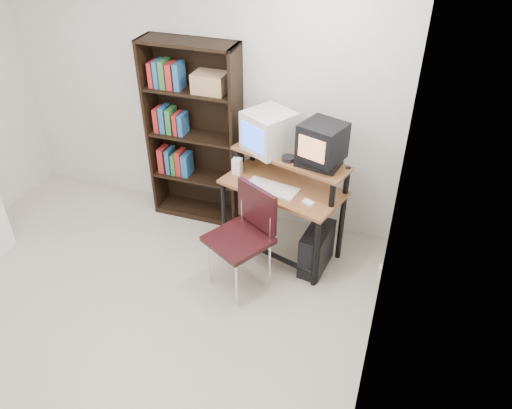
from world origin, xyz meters
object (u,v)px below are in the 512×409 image
(crt_monitor, at_px, (269,131))
(bookshelf, at_px, (195,132))
(crt_tv, at_px, (322,142))
(computer_desk, at_px, (284,191))
(school_chair, at_px, (245,229))
(pc_tower, at_px, (317,249))

(crt_monitor, xyz_separation_m, bookshelf, (-0.81, 0.16, -0.21))
(crt_tv, xyz_separation_m, bookshelf, (-1.32, 0.31, -0.27))
(computer_desk, height_order, bookshelf, bookshelf)
(crt_tv, distance_m, school_chair, 0.97)
(computer_desk, relative_size, bookshelf, 0.65)
(crt_monitor, relative_size, school_chair, 0.56)
(crt_tv, bearing_deg, crt_monitor, -176.82)
(crt_monitor, bearing_deg, computer_desk, -9.73)
(pc_tower, relative_size, school_chair, 0.48)
(school_chair, xyz_separation_m, bookshelf, (-0.83, 0.86, 0.36))
(crt_monitor, distance_m, pc_tower, 1.15)
(school_chair, height_order, bookshelf, bookshelf)
(crt_monitor, relative_size, bookshelf, 0.28)
(crt_tv, bearing_deg, school_chair, -112.18)
(crt_tv, relative_size, school_chair, 0.45)
(crt_monitor, height_order, bookshelf, bookshelf)
(computer_desk, bearing_deg, crt_monitor, 156.16)
(school_chair, bearing_deg, crt_tv, 77.63)
(pc_tower, bearing_deg, bookshelf, 167.55)
(crt_tv, bearing_deg, pc_tower, -51.05)
(crt_monitor, bearing_deg, bookshelf, -160.11)
(computer_desk, height_order, school_chair, computer_desk)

